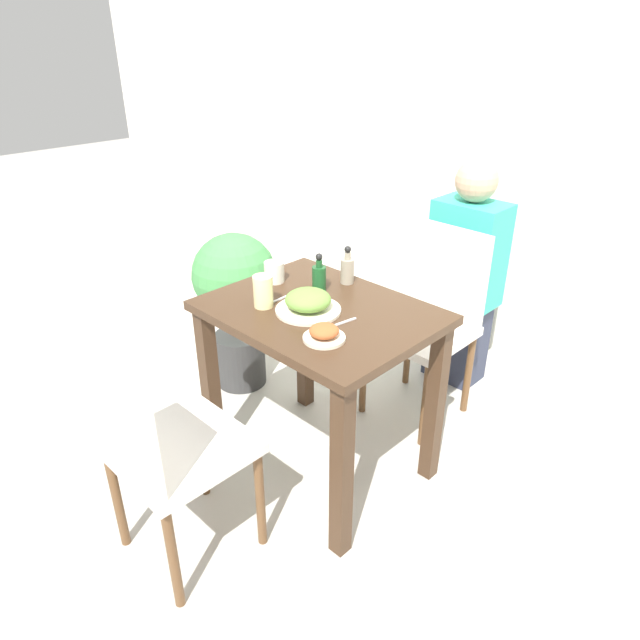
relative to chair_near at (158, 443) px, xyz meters
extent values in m
plane|color=#B7B2A8|center=(0.03, 0.71, -0.52)|extent=(16.00, 16.00, 0.00)
cube|color=silver|center=(0.03, 2.16, 0.78)|extent=(8.00, 0.05, 2.60)
cube|color=#3D2819|center=(0.03, 0.71, 0.23)|extent=(0.85, 0.66, 0.04)
cube|color=#3D2819|center=(-0.34, 0.44, -0.15)|extent=(0.06, 0.06, 0.73)
cube|color=#3D2819|center=(0.41, 0.44, -0.15)|extent=(0.06, 0.06, 0.73)
cube|color=#3D2819|center=(-0.34, 0.99, -0.15)|extent=(0.06, 0.06, 0.73)
cube|color=#3D2819|center=(0.41, 0.99, -0.15)|extent=(0.06, 0.06, 0.73)
cube|color=silver|center=(0.00, 0.08, -0.07)|extent=(0.42, 0.42, 0.04)
cube|color=silver|center=(0.00, -0.11, 0.17)|extent=(0.40, 0.04, 0.44)
cylinder|color=brown|center=(0.18, 0.26, -0.30)|extent=(0.03, 0.03, 0.43)
cylinder|color=brown|center=(-0.18, 0.26, -0.30)|extent=(0.03, 0.03, 0.43)
cylinder|color=brown|center=(0.18, -0.10, -0.30)|extent=(0.03, 0.03, 0.43)
cylinder|color=brown|center=(-0.18, -0.10, -0.30)|extent=(0.03, 0.03, 0.43)
cube|color=silver|center=(0.09, 1.32, -0.07)|extent=(0.42, 0.42, 0.04)
cube|color=silver|center=(0.09, 1.51, 0.17)|extent=(0.40, 0.04, 0.44)
cylinder|color=brown|center=(-0.09, 1.14, -0.30)|extent=(0.03, 0.03, 0.43)
cylinder|color=brown|center=(0.27, 1.14, -0.30)|extent=(0.03, 0.03, 0.43)
cylinder|color=brown|center=(-0.09, 1.50, -0.30)|extent=(0.03, 0.03, 0.43)
cylinder|color=brown|center=(0.27, 1.50, -0.30)|extent=(0.03, 0.03, 0.43)
cylinder|color=beige|center=(0.02, 0.66, 0.25)|extent=(0.25, 0.25, 0.01)
ellipsoid|color=olive|center=(0.02, 0.66, 0.29)|extent=(0.17, 0.17, 0.07)
cylinder|color=beige|center=(0.21, 0.55, 0.25)|extent=(0.15, 0.15, 0.01)
ellipsoid|color=#A35128|center=(0.21, 0.55, 0.28)|extent=(0.10, 0.10, 0.04)
cylinder|color=silver|center=(-0.28, 0.76, 0.29)|extent=(0.08, 0.08, 0.09)
cylinder|color=beige|center=(-0.13, 0.58, 0.31)|extent=(0.08, 0.08, 0.12)
cylinder|color=gray|center=(-0.05, 0.96, 0.30)|extent=(0.06, 0.06, 0.10)
cylinder|color=gray|center=(-0.05, 0.96, 0.36)|extent=(0.03, 0.03, 0.03)
sphere|color=black|center=(-0.05, 0.96, 0.39)|extent=(0.03, 0.03, 0.03)
cylinder|color=#194C23|center=(-0.08, 0.82, 0.30)|extent=(0.06, 0.06, 0.10)
cylinder|color=#194C23|center=(-0.08, 0.82, 0.36)|extent=(0.03, 0.03, 0.03)
sphere|color=black|center=(-0.08, 0.82, 0.39)|extent=(0.03, 0.03, 0.03)
cube|color=silver|center=(-0.13, 0.66, 0.25)|extent=(0.01, 0.18, 0.00)
cube|color=silver|center=(0.17, 0.66, 0.25)|extent=(0.04, 0.16, 0.00)
cylinder|color=#333333|center=(-0.73, 0.89, -0.37)|extent=(0.26, 0.26, 0.28)
cylinder|color=brown|center=(-0.73, 0.89, -0.17)|extent=(0.05, 0.05, 0.13)
sphere|color=#428947|center=(-0.73, 0.89, 0.10)|extent=(0.42, 0.42, 0.42)
cube|color=#2D3347|center=(0.05, 1.74, -0.29)|extent=(0.28, 0.20, 0.45)
cube|color=#33B299|center=(0.05, 1.74, 0.19)|extent=(0.34, 0.22, 0.52)
sphere|color=tan|center=(0.05, 1.74, 0.55)|extent=(0.20, 0.20, 0.20)
camera|label=1|loc=(1.39, -0.67, 1.20)|focal=32.00mm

